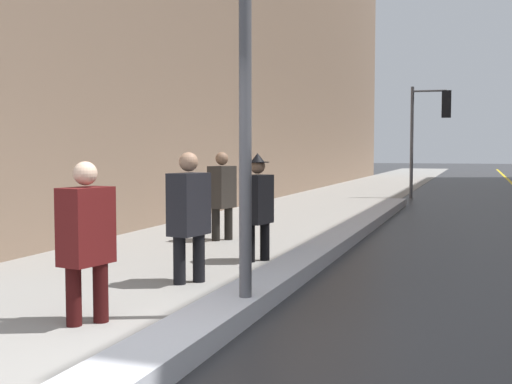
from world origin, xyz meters
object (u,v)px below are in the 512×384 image
object	(u,v)px
traffic_light_near	(433,118)
pedestrian_in_glasses	(86,235)
pedestrian_trailing	(189,211)
pedestrian_nearside	(222,192)
lamp_post	(245,23)
pedestrian_in_fedora	(258,203)

from	to	relation	value
traffic_light_near	pedestrian_in_glasses	size ratio (longest dim) A/B	2.50
traffic_light_near	pedestrian_trailing	size ratio (longest dim) A/B	2.38
pedestrian_in_glasses	pedestrian_trailing	world-z (taller)	pedestrian_trailing
traffic_light_near	pedestrian_nearside	bearing A→B (deg)	-108.19
pedestrian_in_glasses	pedestrian_nearside	world-z (taller)	pedestrian_nearside
lamp_post	pedestrian_nearside	distance (m)	5.56
pedestrian_in_fedora	pedestrian_nearside	xyz separation A→B (m)	(-1.29, 1.83, 0.02)
traffic_light_near	pedestrian_nearside	world-z (taller)	traffic_light_near
pedestrian_nearside	pedestrian_in_glasses	bearing A→B (deg)	19.51
pedestrian_in_glasses	lamp_post	bearing A→B (deg)	130.43
pedestrian_nearside	pedestrian_in_fedora	bearing A→B (deg)	45.34
lamp_post	pedestrian_in_fedora	size ratio (longest dim) A/B	2.96
traffic_light_near	pedestrian_in_glasses	distance (m)	17.57
pedestrian_trailing	pedestrian_in_fedora	distance (m)	1.73
pedestrian_in_fedora	traffic_light_near	bearing A→B (deg)	-176.14
lamp_post	pedestrian_in_glasses	size ratio (longest dim) A/B	3.08
pedestrian_in_glasses	pedestrian_nearside	bearing A→B (deg)	-160.49
pedestrian_in_glasses	pedestrian_in_fedora	distance (m)	3.68
lamp_post	pedestrian_in_glasses	xyz separation A→B (m)	(-1.27, -0.74, -1.95)
traffic_light_near	pedestrian_trailing	distance (m)	15.62
pedestrian_in_fedora	pedestrian_trailing	bearing A→B (deg)	0.90
traffic_light_near	pedestrian_trailing	world-z (taller)	traffic_light_near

